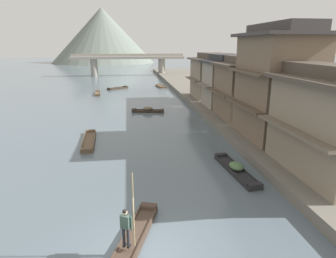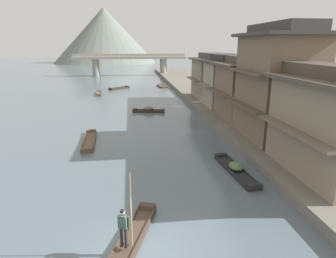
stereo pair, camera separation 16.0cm
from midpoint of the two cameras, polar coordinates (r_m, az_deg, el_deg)
The scene contains 17 objects.
ground_plane at distance 12.37m, azimuth -5.45°, elevation -23.00°, with size 400.00×400.00×0.00m, color slate.
riverbank_right at distance 43.74m, azimuth 15.68°, elevation 5.55°, with size 18.00×110.00×0.63m, color #6B665B.
boat_foreground_poled at distance 12.90m, azimuth -6.70°, elevation -20.44°, with size 2.43×4.91×0.41m.
boatman_person at distance 11.51m, azimuth -8.19°, elevation -17.69°, with size 0.54×0.35×3.04m.
boat_moored_nearest at distance 55.45m, azimuth -9.38°, elevation 7.83°, with size 3.85×3.40×0.39m.
boat_moored_second at distance 25.23m, azimuth -14.88°, elevation -2.24°, with size 1.24×5.40×0.37m.
boat_moored_third at distance 49.84m, azimuth -13.19°, elevation 6.73°, with size 1.20×4.28×0.41m.
boat_moored_far at distance 35.48m, azimuth -3.64°, elevation 3.66°, with size 3.93×1.69×0.66m.
boat_midriver_drifting at distance 57.13m, azimuth -1.01°, elevation 8.27°, with size 1.89×3.92×0.39m.
boat_midriver_upstream at distance 19.20m, azimuth 13.25°, elevation -7.66°, with size 1.37×5.20×0.66m.
house_waterfront_nearest at distance 18.73m, azimuth 29.45°, elevation 1.11°, with size 5.15×8.00×6.14m.
house_waterfront_second at distance 24.55m, azimuth 20.63°, elevation 8.32°, with size 5.67×7.16×8.74m.
house_waterfront_tall at distance 30.81m, azimuth 15.30°, elevation 7.69°, with size 6.34×6.64×6.14m.
house_waterfront_narrow at distance 36.08m, azimuth 11.32°, elevation 9.10°, with size 5.68×5.58×6.14m.
house_waterfront_far at distance 42.20m, azimuth 9.14°, elevation 10.13°, with size 6.49×7.01×6.14m.
stone_bridge at distance 79.63m, azimuth -7.37°, elevation 12.96°, with size 29.48×2.40×5.64m.
hill_far_west at distance 144.04m, azimuth -12.17°, elevation 17.34°, with size 46.49×46.49×24.24m, color slate.
Camera 2 is at (-0.06, -9.65, 7.76)m, focal length 31.36 mm.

